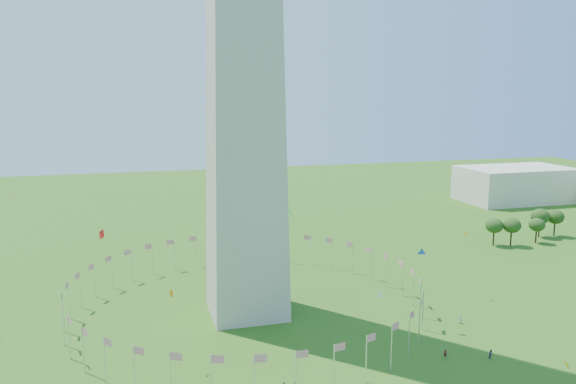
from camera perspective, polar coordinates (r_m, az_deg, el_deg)
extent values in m
cylinder|color=silver|center=(145.95, 11.54, -8.62)|extent=(0.24, 0.24, 9.00)
cylinder|color=silver|center=(151.56, 10.13, -7.86)|extent=(0.24, 0.24, 9.00)
cylinder|color=silver|center=(156.62, 8.45, -7.22)|extent=(0.24, 0.24, 9.00)
cylinder|color=silver|center=(161.03, 6.56, -6.69)|extent=(0.24, 0.24, 9.00)
cylinder|color=silver|center=(164.72, 4.51, -6.27)|extent=(0.24, 0.24, 9.00)
cylinder|color=silver|center=(167.62, 2.33, -5.95)|extent=(0.24, 0.24, 9.00)
cylinder|color=silver|center=(169.68, 0.07, -5.74)|extent=(0.24, 0.24, 9.00)
cylinder|color=silver|center=(170.89, -2.25, -5.64)|extent=(0.24, 0.24, 9.00)
cylinder|color=silver|center=(171.21, -4.60, -5.63)|extent=(0.24, 0.24, 9.00)
cylinder|color=silver|center=(170.64, -6.94, -5.73)|extent=(0.24, 0.24, 9.00)
cylinder|color=silver|center=(169.20, -9.24, -5.93)|extent=(0.24, 0.24, 9.00)
cylinder|color=silver|center=(166.89, -11.48, -6.22)|extent=(0.24, 0.24, 9.00)
cylinder|color=silver|center=(163.77, -13.62, -6.62)|extent=(0.24, 0.24, 9.00)
cylinder|color=silver|center=(159.88, -15.61, -7.13)|extent=(0.24, 0.24, 9.00)
cylinder|color=silver|center=(155.28, -17.44, -7.74)|extent=(0.24, 0.24, 9.00)
cylinder|color=silver|center=(150.06, -19.03, -8.46)|extent=(0.24, 0.24, 9.00)
cylinder|color=silver|center=(144.31, -20.34, -9.28)|extent=(0.24, 0.24, 9.00)
cylinder|color=silver|center=(138.16, -21.31, -10.22)|extent=(0.24, 0.24, 9.00)
cylinder|color=silver|center=(131.75, -21.86, -11.25)|extent=(0.24, 0.24, 9.00)
cylinder|color=silver|center=(125.25, -21.90, -12.38)|extent=(0.24, 0.24, 9.00)
cylinder|color=silver|center=(118.87, -21.35, -13.58)|extent=(0.24, 0.24, 9.00)
cylinder|color=silver|center=(112.82, -20.11, -14.81)|extent=(0.24, 0.24, 9.00)
cylinder|color=silver|center=(107.37, -18.12, -16.01)|extent=(0.24, 0.24, 9.00)
cylinder|color=silver|center=(102.78, -15.35, -17.09)|extent=(0.24, 0.24, 9.00)
cylinder|color=silver|center=(99.33, -11.86, -17.95)|extent=(0.24, 0.24, 9.00)
cylinder|color=silver|center=(97.25, -7.82, -18.47)|extent=(0.24, 0.24, 9.00)
cylinder|color=silver|center=(96.68, -3.48, -18.57)|extent=(0.24, 0.24, 9.00)
cylinder|color=silver|center=(97.68, 0.79, -18.23)|extent=(0.24, 0.24, 9.00)
cylinder|color=silver|center=(100.16, 4.68, -17.50)|extent=(0.24, 0.24, 9.00)
cylinder|color=silver|center=(103.95, 7.95, -16.48)|extent=(0.24, 0.24, 9.00)
cylinder|color=silver|center=(108.80, 10.46, -15.29)|extent=(0.24, 0.24, 9.00)
cylinder|color=silver|center=(114.45, 12.20, -14.03)|extent=(0.24, 0.24, 9.00)
cylinder|color=silver|center=(120.61, 13.20, -12.78)|extent=(0.24, 0.24, 9.00)
cylinder|color=silver|center=(127.05, 13.55, -11.59)|extent=(0.24, 0.24, 9.00)
cylinder|color=silver|center=(133.54, 13.33, -10.49)|extent=(0.24, 0.24, 9.00)
cylinder|color=silver|center=(139.90, 12.63, -9.50)|extent=(0.24, 0.24, 9.00)
cube|color=beige|center=(285.97, 22.08, 0.75)|extent=(50.00, 30.00, 16.00)
imported|color=#56131C|center=(117.32, 15.69, -15.52)|extent=(0.73, 0.62, 1.71)
imported|color=#381A4E|center=(119.67, 19.93, -15.21)|extent=(1.11, 1.04, 1.81)
imported|color=gray|center=(133.92, 17.11, -12.31)|extent=(0.85, 0.94, 1.60)
plane|color=blue|center=(125.34, 13.43, -5.98)|extent=(1.75, 1.48, 2.13)
plane|color=red|center=(104.16, -18.39, -4.09)|extent=(0.24, 1.92, 1.91)
plane|color=#CC2699|center=(136.27, -26.15, -0.13)|extent=(0.82, 1.42, 1.56)
plane|color=orange|center=(107.57, -11.76, -10.07)|extent=(1.35, 0.62, 1.41)
plane|color=green|center=(99.22, 0.31, -2.24)|extent=(1.82, 1.06, 1.68)
plane|color=blue|center=(147.21, 13.44, 3.22)|extent=(0.49, 1.01, 1.12)
plane|color=orange|center=(90.26, 26.49, -15.48)|extent=(1.12, 1.41, 1.25)
plane|color=white|center=(126.58, 9.34, -10.32)|extent=(0.72, 1.67, 1.81)
plane|color=white|center=(110.28, 1.47, -6.95)|extent=(1.63, 1.10, 1.73)
plane|color=yellow|center=(127.86, 17.59, -4.08)|extent=(1.06, 0.24, 1.05)
ellipsoid|color=#2E551C|center=(200.66, 20.19, -3.86)|extent=(5.84, 5.84, 9.13)
ellipsoid|color=#2E551C|center=(202.49, 21.74, -3.81)|extent=(5.98, 5.98, 9.34)
ellipsoid|color=#2E551C|center=(209.66, 23.92, -3.62)|extent=(5.41, 5.41, 8.46)
ellipsoid|color=#2E551C|center=(218.32, 24.20, -2.92)|extent=(6.41, 6.41, 10.02)
ellipsoid|color=#2E551C|center=(222.05, 25.48, -2.88)|extent=(6.04, 6.04, 9.44)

